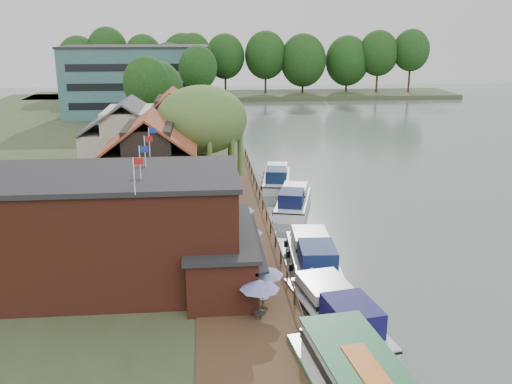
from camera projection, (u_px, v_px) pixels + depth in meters
name	position (u px, v px, depth m)	size (l,w,h in m)	color
ground	(360.00, 281.00, 38.79)	(260.00, 260.00, 0.00)	#586662
land_bank	(43.00, 164.00, 69.45)	(50.00, 140.00, 1.00)	#384728
quay_deck	(234.00, 222.00, 47.35)	(6.00, 50.00, 0.10)	#47301E
quay_rail	(266.00, 214.00, 47.94)	(0.20, 49.00, 1.00)	black
pub	(147.00, 229.00, 35.30)	(20.00, 11.00, 7.30)	maroon
hotel_block	(137.00, 81.00, 101.71)	(25.40, 12.40, 12.30)	#38666B
cottage_a	(151.00, 163.00, 49.37)	(8.60, 7.60, 8.50)	black
cottage_b	(129.00, 141.00, 58.66)	(9.60, 8.60, 8.50)	beige
cottage_c	(173.00, 126.00, 67.60)	(7.60, 7.60, 8.50)	black
willow	(202.00, 140.00, 54.27)	(8.60, 8.60, 10.43)	#476B2D
umbrella_0	(260.00, 299.00, 31.32)	(2.23, 2.23, 2.38)	#1B2597
umbrella_1	(263.00, 285.00, 33.06)	(2.40, 2.40, 2.38)	navy
umbrella_2	(242.00, 259.00, 36.78)	(2.29, 2.29, 2.38)	navy
umbrella_3	(246.00, 242.00, 39.63)	(2.33, 2.33, 2.38)	#1B2397
umbrella_4	(236.00, 231.00, 41.76)	(2.40, 2.40, 2.38)	navy
umbrella_5	(241.00, 219.00, 44.38)	(2.07, 2.07, 2.38)	navy
cruiser_0	(336.00, 308.00, 32.36)	(3.51, 10.83, 2.66)	silver
cruiser_1	(313.00, 252.00, 40.36)	(3.43, 10.61, 2.60)	silver
cruiser_2	(293.00, 198.00, 53.52)	(3.13, 9.67, 2.34)	white
cruiser_3	(277.00, 175.00, 61.51)	(3.12, 9.64, 2.33)	white
bank_tree_0	(148.00, 100.00, 76.97)	(6.28, 6.28, 11.88)	#143811
bank_tree_1	(158.00, 99.00, 81.45)	(7.35, 7.35, 11.03)	#143811
bank_tree_2	(198.00, 86.00, 90.54)	(6.09, 6.09, 12.74)	#143811
bank_tree_3	(164.00, 78.00, 108.89)	(8.27, 8.27, 12.05)	#143811
bank_tree_4	(169.00, 73.00, 118.18)	(8.60, 8.60, 12.34)	#143811
bank_tree_5	(194.00, 66.00, 125.83)	(7.71, 7.71, 14.15)	#143811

